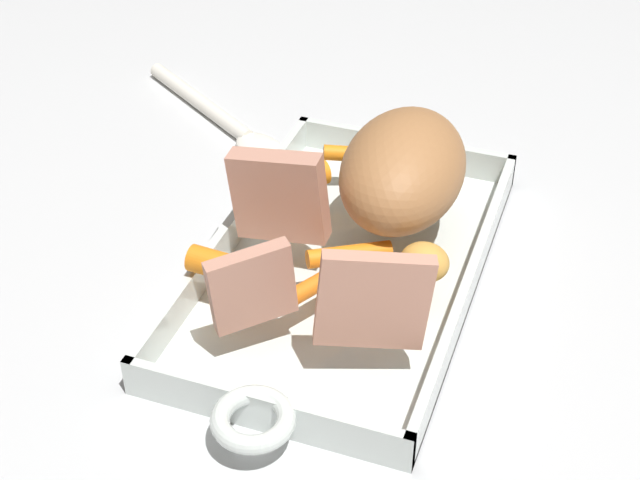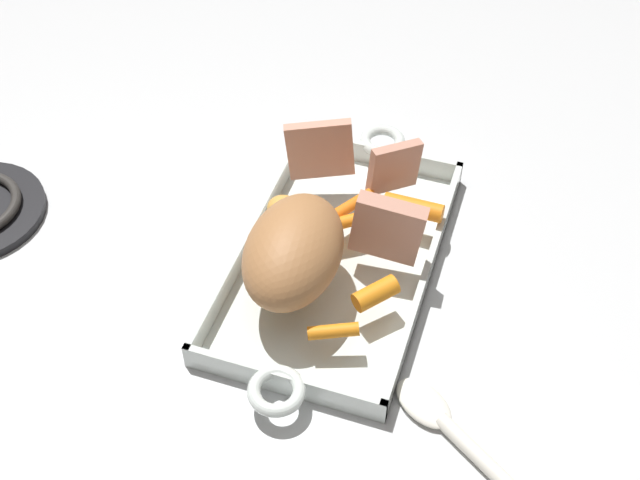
{
  "view_description": "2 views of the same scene",
  "coord_description": "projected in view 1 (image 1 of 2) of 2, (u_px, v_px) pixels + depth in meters",
  "views": [
    {
      "loc": [
        0.61,
        0.19,
        0.53
      ],
      "look_at": [
        0.02,
        -0.01,
        0.05
      ],
      "focal_mm": 53.43,
      "sensor_mm": 36.0,
      "label": 1
    },
    {
      "loc": [
        -0.61,
        -0.18,
        0.74
      ],
      "look_at": [
        -0.01,
        0.02,
        0.05
      ],
      "focal_mm": 46.08,
      "sensor_mm": 36.0,
      "label": 2
    }
  ],
  "objects": [
    {
      "name": "ground_plane",
      "position": [
        345.0,
        275.0,
        0.83
      ],
      "size": [
        1.78,
        1.78,
        0.0
      ],
      "primitive_type": "plane",
      "color": "silver"
    },
    {
      "name": "baby_carrot_northeast",
      "position": [
        301.0,
        178.0,
        0.86
      ],
      "size": [
        0.05,
        0.05,
        0.03
      ],
      "primitive_type": "cylinder",
      "rotation": [
        1.63,
        0.0,
        4.0
      ],
      "color": "orange",
      "rests_on": "roasting_dish"
    },
    {
      "name": "baby_carrot_short",
      "position": [
        324.0,
        282.0,
        0.75
      ],
      "size": [
        0.06,
        0.04,
        0.02
      ],
      "primitive_type": "cylinder",
      "rotation": [
        1.6,
        0.0,
        1.04
      ],
      "color": "orange",
      "rests_on": "roasting_dish"
    },
    {
      "name": "baby_carrot_long",
      "position": [
        349.0,
        254.0,
        0.78
      ],
      "size": [
        0.05,
        0.07,
        0.02
      ],
      "primitive_type": "cylinder",
      "rotation": [
        1.52,
        0.0,
        0.61
      ],
      "color": "orange",
      "rests_on": "roasting_dish"
    },
    {
      "name": "roast_slice_outer",
      "position": [
        373.0,
        301.0,
        0.68
      ],
      "size": [
        0.04,
        0.09,
        0.09
      ],
      "primitive_type": "cube",
      "rotation": [
        -0.08,
        0.0,
        0.36
      ],
      "color": "tan",
      "rests_on": "roasting_dish"
    },
    {
      "name": "baby_carrot_center_right",
      "position": [
        352.0,
        154.0,
        0.9
      ],
      "size": [
        0.03,
        0.06,
        0.02
      ],
      "primitive_type": "cylinder",
      "rotation": [
        1.66,
        0.0,
        3.51
      ],
      "color": "orange",
      "rests_on": "roasting_dish"
    },
    {
      "name": "roasting_dish",
      "position": [
        345.0,
        266.0,
        0.82
      ],
      "size": [
        0.46,
        0.22,
        0.04
      ],
      "color": "silver",
      "rests_on": "ground_plane"
    },
    {
      "name": "baby_carrot_center_left",
      "position": [
        231.0,
        269.0,
        0.76
      ],
      "size": [
        0.02,
        0.07,
        0.02
      ],
      "primitive_type": "cylinder",
      "rotation": [
        1.6,
        0.0,
        3.11
      ],
      "color": "orange",
      "rests_on": "roasting_dish"
    },
    {
      "name": "roast_slice_thin",
      "position": [
        252.0,
        287.0,
        0.71
      ],
      "size": [
        0.06,
        0.06,
        0.07
      ],
      "primitive_type": "cube",
      "rotation": [
        -0.08,
        0.0,
        3.88
      ],
      "color": "tan",
      "rests_on": "roasting_dish"
    },
    {
      "name": "serving_spoon",
      "position": [
        226.0,
        122.0,
        1.02
      ],
      "size": [
        0.16,
        0.23,
        0.02
      ],
      "rotation": [
        0.0,
        0.0,
        1.0
      ],
      "color": "white",
      "rests_on": "ground_plane"
    },
    {
      "name": "potato_near_roast",
      "position": [
        424.0,
        262.0,
        0.76
      ],
      "size": [
        0.04,
        0.04,
        0.03
      ],
      "primitive_type": "ellipsoid",
      "rotation": [
        0.0,
        0.0,
        1.48
      ],
      "color": "gold",
      "rests_on": "roasting_dish"
    },
    {
      "name": "roast_slice_thick",
      "position": [
        279.0,
        196.0,
        0.79
      ],
      "size": [
        0.02,
        0.09,
        0.09
      ],
      "primitive_type": "cube",
      "rotation": [
        -0.1,
        0.0,
        3.19
      ],
      "color": "tan",
      "rests_on": "roasting_dish"
    },
    {
      "name": "pork_roast",
      "position": [
        403.0,
        169.0,
        0.81
      ],
      "size": [
        0.16,
        0.11,
        0.09
      ],
      "primitive_type": "ellipsoid",
      "rotation": [
        0.0,
        0.0,
        3.17
      ],
      "color": "#A76F42",
      "rests_on": "roasting_dish"
    }
  ]
}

